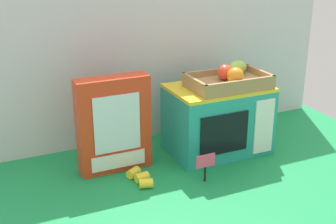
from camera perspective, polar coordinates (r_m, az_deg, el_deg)
ground_plane at (r=1.68m, az=0.89°, el=-6.22°), size 1.70×1.70×0.00m
display_back_panel at (r=1.79m, az=-2.79°, el=7.86°), size 1.61×0.03×0.73m
toy_microwave at (r=1.73m, az=6.29°, el=-0.88°), size 0.37×0.25×0.26m
food_groups_crate at (r=1.67m, az=7.77°, el=4.06°), size 0.29×0.18×0.09m
cookie_set_box at (r=1.57m, az=-6.87°, el=-1.58°), size 0.25×0.08×0.34m
price_sign at (r=1.52m, az=4.76°, el=-6.53°), size 0.07×0.01×0.10m
loose_toy_banana at (r=1.54m, az=-3.51°, el=-8.29°), size 0.07×0.13×0.03m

